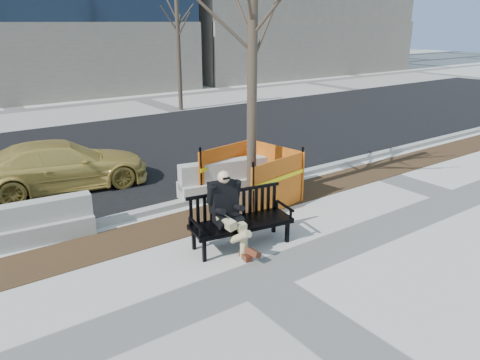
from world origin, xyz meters
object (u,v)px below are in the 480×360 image
object	(u,v)px
jersey_barrier_right	(240,192)
seated_man	(227,247)
tree_fence	(251,201)
sedan	(65,188)
bench	(241,245)
jersey_barrier_left	(18,245)

from	to	relation	value
jersey_barrier_right	seated_man	bearing A→B (deg)	-119.12
seated_man	tree_fence	distance (m)	2.41
seated_man	sedan	bearing A→B (deg)	116.17
bench	jersey_barrier_right	world-z (taller)	bench
bench	jersey_barrier_left	size ratio (longest dim) A/B	0.69
jersey_barrier_left	jersey_barrier_right	distance (m)	5.14
jersey_barrier_right	tree_fence	bearing A→B (deg)	-91.06
sedan	jersey_barrier_right	world-z (taller)	sedan
sedan	tree_fence	bearing A→B (deg)	-128.41
seated_man	jersey_barrier_left	xyz separation A→B (m)	(-3.21, 2.41, 0.00)
bench	jersey_barrier_right	distance (m)	2.89
seated_man	tree_fence	size ratio (longest dim) A/B	0.22
bench	tree_fence	world-z (taller)	tree_fence
bench	jersey_barrier_left	distance (m)	4.28
seated_man	sedan	xyz separation A→B (m)	(-1.55, 5.12, 0.00)
bench	sedan	xyz separation A→B (m)	(-1.82, 5.22, 0.00)
bench	sedan	distance (m)	5.52
sedan	jersey_barrier_right	size ratio (longest dim) A/B	1.37
tree_fence	sedan	bearing A→B (deg)	133.66
sedan	jersey_barrier_right	bearing A→B (deg)	-121.43
tree_fence	bench	bearing A→B (deg)	-131.56
seated_man	sedan	size ratio (longest dim) A/B	0.35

